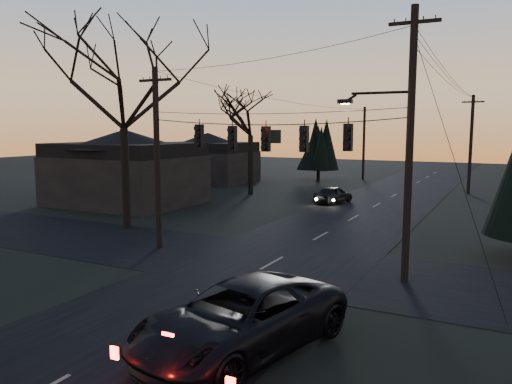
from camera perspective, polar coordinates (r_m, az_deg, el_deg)
The scene contains 15 objects.
ground_plane at distance 13.64m, azimuth -17.58°, elevation -17.81°, with size 160.00×160.00×0.00m, color black.
main_road at distance 30.51m, azimuth 10.00°, elevation -3.55°, with size 8.00×120.00×0.02m, color black.
cross_road at distance 21.41m, azimuth 1.84°, elevation -8.13°, with size 60.00×7.00×0.02m, color black.
utility_pole_right at distance 19.77m, azimuth 16.59°, elevation -9.79°, with size 5.00×0.30×10.00m, color black, non-canonical shape.
utility_pole_left at distance 24.52m, azimuth -10.99°, elevation -6.28°, with size 1.80×0.30×8.50m, color black, non-canonical shape.
utility_pole_far_r at distance 47.09m, azimuth 23.08°, elevation -0.21°, with size 1.80×0.30×8.50m, color black, non-canonical shape.
utility_pole_far_l at distance 56.90m, azimuth 12.11°, elevation 1.42°, with size 0.30×0.30×8.00m, color black, non-canonical shape.
span_signal_assembly at distance 20.74m, azimuth 1.30°, elevation 6.23°, with size 11.50×0.44×1.50m.
bare_tree_left at distance 29.24m, azimuth -15.02°, elevation 11.46°, with size 9.80×9.80×11.35m.
bare_tree_dist at distance 42.90m, azimuth -0.64°, elevation 9.19°, with size 6.52×6.52×10.16m.
evergreen_dist at distance 54.58m, azimuth 7.18°, elevation 5.13°, with size 3.75×3.75×6.12m.
house_left_near at distance 38.71m, azimuth -14.69°, elevation 2.79°, with size 10.00×8.00×5.60m.
house_left_far at distance 53.25m, azimuth -5.51°, elevation 3.96°, with size 9.00×7.00×5.20m.
suv_near at distance 13.18m, azimuth -1.72°, elevation -14.23°, with size 2.90×6.30×1.75m, color black.
sedan_oncoming_a at distance 38.40m, azimuth 8.82°, elevation -0.31°, with size 1.55×3.86×1.32m, color black.
Camera 1 is at (8.89, -8.62, 5.73)m, focal length 35.00 mm.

